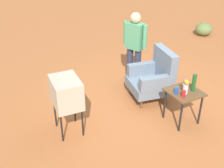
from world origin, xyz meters
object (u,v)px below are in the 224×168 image
object	(u,v)px
armchair	(154,77)
soda_can_red	(184,94)
bottle_wine_green	(194,83)
tv_on_stand	(66,93)
person_standing	(134,45)
side_table	(184,96)
soda_can_blue	(176,91)
flower_vase	(186,86)

from	to	relation	value
armchair	soda_can_red	size ratio (longest dim) A/B	8.69
bottle_wine_green	soda_can_red	size ratio (longest dim) A/B	2.62
tv_on_stand	person_standing	world-z (taller)	person_standing
tv_on_stand	soda_can_red	world-z (taller)	tv_on_stand
soda_can_red	armchair	bearing A→B (deg)	172.50
tv_on_stand	soda_can_red	xyz separation A→B (m)	(0.82, 1.78, -0.09)
side_table	soda_can_red	size ratio (longest dim) A/B	5.21
side_table	soda_can_blue	distance (m)	0.25
armchair	flower_vase	world-z (taller)	armchair
person_standing	flower_vase	distance (m)	1.69
tv_on_stand	bottle_wine_green	distance (m)	2.20
person_standing	flower_vase	xyz separation A→B (m)	(1.68, -0.01, -0.16)
tv_on_stand	soda_can_blue	xyz separation A→B (m)	(0.68, 1.74, -0.09)
person_standing	flower_vase	world-z (taller)	person_standing
bottle_wine_green	soda_can_blue	xyz separation A→B (m)	(-0.05, -0.33, -0.10)
person_standing	soda_can_red	size ratio (longest dim) A/B	13.44
person_standing	tv_on_stand	bearing A→B (deg)	-63.57
tv_on_stand	flower_vase	bearing A→B (deg)	68.46
armchair	flower_vase	bearing A→B (deg)	-2.21
side_table	person_standing	world-z (taller)	person_standing
armchair	soda_can_red	bearing A→B (deg)	-7.50
tv_on_stand	armchair	bearing A→B (deg)	96.25
bottle_wine_green	soda_can_blue	bearing A→B (deg)	-99.15
armchair	flower_vase	distance (m)	1.00
armchair	soda_can_blue	distance (m)	0.93
soda_can_blue	flower_vase	world-z (taller)	flower_vase
armchair	soda_can_blue	size ratio (longest dim) A/B	8.69
side_table	soda_can_red	bearing A→B (deg)	-46.71
bottle_wine_green	tv_on_stand	bearing A→B (deg)	-109.63
armchair	side_table	xyz separation A→B (m)	(0.90, 0.01, 0.04)
soda_can_blue	soda_can_red	size ratio (longest dim) A/B	1.00
armchair	tv_on_stand	xyz separation A→B (m)	(0.21, -1.92, 0.28)
soda_can_blue	flower_vase	distance (m)	0.18
side_table	soda_can_red	world-z (taller)	soda_can_red
soda_can_blue	bottle_wine_green	bearing A→B (deg)	80.85
side_table	flower_vase	size ratio (longest dim) A/B	2.40
side_table	tv_on_stand	world-z (taller)	tv_on_stand
armchair	bottle_wine_green	xyz separation A→B (m)	(0.95, 0.15, 0.30)
side_table	tv_on_stand	bearing A→B (deg)	-109.59
side_table	person_standing	xyz separation A→B (m)	(-1.63, -0.04, 0.40)
soda_can_red	flower_vase	xyz separation A→B (m)	(-0.08, 0.10, 0.09)
person_standing	soda_can_red	distance (m)	1.78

